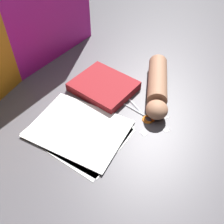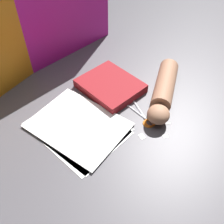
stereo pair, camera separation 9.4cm
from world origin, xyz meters
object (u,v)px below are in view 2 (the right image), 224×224
object	(u,v)px
hand_forearm	(164,90)
scissors	(145,117)
paper_stack	(77,127)
book_closed	(110,86)

from	to	relation	value
hand_forearm	scissors	bearing A→B (deg)	-176.47
paper_stack	hand_forearm	bearing A→B (deg)	-24.94
book_closed	hand_forearm	xyz separation A→B (m)	(0.10, -0.20, 0.02)
paper_stack	scissors	bearing A→B (deg)	-40.19
book_closed	scissors	size ratio (longest dim) A/B	1.71
book_closed	hand_forearm	size ratio (longest dim) A/B	0.75
scissors	paper_stack	bearing A→B (deg)	139.81
paper_stack	book_closed	bearing A→B (deg)	10.22
paper_stack	scissors	distance (m)	0.26
book_closed	scissors	xyz separation A→B (m)	(-0.05, -0.21, -0.01)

